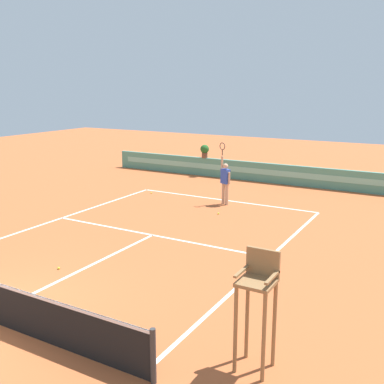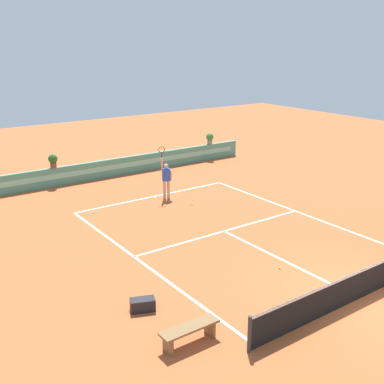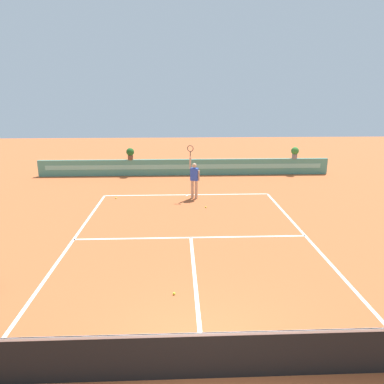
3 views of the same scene
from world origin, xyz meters
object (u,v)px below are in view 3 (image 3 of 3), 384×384
tennis_ball_near_baseline (174,293)px  tennis_ball_mid_court (206,207)px  tennis_ball_by_sideline (116,198)px  potted_plant_far_right (295,152)px  tennis_player (194,177)px  potted_plant_left (130,153)px

tennis_ball_near_baseline → tennis_ball_mid_court: same height
tennis_ball_by_sideline → potted_plant_far_right: potted_plant_far_right is taller
tennis_ball_near_baseline → tennis_ball_by_sideline: size_ratio=1.00×
tennis_player → potted_plant_left: tennis_player is taller
tennis_player → potted_plant_far_right: size_ratio=3.57×
tennis_ball_mid_court → tennis_ball_by_sideline: 4.54m
tennis_player → potted_plant_left: (-3.69, 5.12, 0.36)m
tennis_ball_mid_court → potted_plant_left: size_ratio=0.09×
potted_plant_far_right → tennis_ball_near_baseline: bearing=-118.6°
tennis_player → tennis_ball_near_baseline: tennis_player is taller
tennis_player → tennis_ball_near_baseline: 8.63m
potted_plant_far_right → potted_plant_left: size_ratio=1.00×
tennis_ball_mid_court → potted_plant_left: 7.94m
tennis_ball_by_sideline → potted_plant_far_right: size_ratio=0.09×
tennis_player → tennis_ball_mid_court: bearing=-73.5°
tennis_ball_near_baseline → potted_plant_far_right: potted_plant_far_right is taller
tennis_ball_mid_court → potted_plant_far_right: size_ratio=0.09×
tennis_ball_mid_court → potted_plant_left: bearing=122.0°
tennis_ball_mid_court → potted_plant_left: (-4.14, 6.63, 1.38)m
tennis_player → tennis_ball_mid_court: size_ratio=38.01×
tennis_ball_mid_court → tennis_ball_by_sideline: same height
tennis_ball_near_baseline → potted_plant_left: 13.99m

